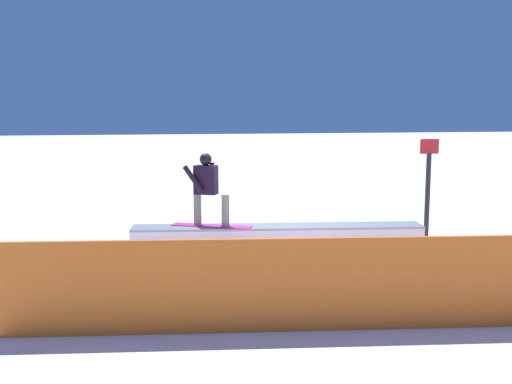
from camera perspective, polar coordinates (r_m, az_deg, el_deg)
ground_plane at (r=10.88m, az=2.14°, el=-6.42°), size 120.00×120.00×0.00m
grind_box at (r=10.82m, az=2.14°, el=-5.00°), size 5.35×1.33×0.61m
snowboarder at (r=10.61m, az=-4.76°, el=0.47°), size 1.45×0.88×1.33m
safety_fence at (r=7.35m, az=9.09°, el=-8.83°), size 8.48×1.29×1.16m
trail_marker at (r=12.52m, az=16.38°, el=0.43°), size 0.40×0.10×2.13m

